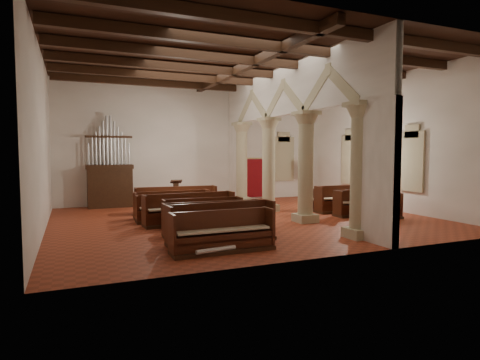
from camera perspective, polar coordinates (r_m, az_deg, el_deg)
name	(u,v)px	position (r m, az deg, el deg)	size (l,w,h in m)	color
floor	(245,219)	(15.61, 0.65, -5.55)	(14.00, 14.00, 0.00)	#983A21
ceiling	(245,62)	(15.77, 0.67, 16.49)	(14.00, 14.00, 0.00)	#311A10
wall_back	(199,144)	(21.04, -5.90, 5.10)	(14.00, 0.02, 6.00)	white
wall_front	(342,135)	(10.19, 14.32, 6.18)	(14.00, 0.02, 6.00)	white
wall_left	(41,139)	(14.15, -26.44, 5.24)	(0.02, 12.00, 6.00)	white
wall_right	(387,143)	(19.29, 20.17, 4.97)	(0.02, 12.00, 6.00)	white
ceiling_beams	(245,66)	(15.73, 0.67, 15.85)	(13.80, 11.80, 0.30)	#351F11
arcade	(286,128)	(16.23, 6.55, 7.41)	(0.90, 11.90, 6.00)	tan
window_right_a	(412,161)	(18.21, 23.28, 2.45)	(0.03, 1.00, 2.20)	#337355
window_right_b	(351,160)	(21.18, 15.46, 2.80)	(0.03, 1.00, 2.20)	#337355
window_back	(283,159)	(22.99, 6.16, 3.01)	(1.00, 0.03, 2.20)	#337355
pipe_organ	(110,178)	(19.73, -18.03, 0.26)	(2.10, 0.85, 4.40)	#351F11
lectern	(176,195)	(19.46, -9.08, -2.12)	(0.55, 0.56, 1.29)	#3A2912
dossal_curtain	(260,178)	(22.28, 2.84, 0.33)	(1.80, 0.07, 2.17)	maroon
processional_banner	(306,185)	(22.38, 9.32, -0.65)	(0.51, 0.65, 2.38)	#351F11
hymnal_box_a	(266,234)	(11.44, 3.70, -7.65)	(0.36, 0.29, 0.36)	#151996
hymnal_box_b	(240,226)	(12.73, -0.04, -6.49)	(0.35, 0.28, 0.35)	navy
hymnal_box_c	(257,218)	(14.20, 2.41, -5.38)	(0.35, 0.29, 0.35)	navy
tube_heater_a	(216,250)	(10.15, -3.41, -9.86)	(0.11, 0.11, 1.09)	white
tube_heater_b	(191,236)	(11.78, -6.96, -7.93)	(0.10, 0.10, 0.99)	silver
nave_pew_0	(223,238)	(10.51, -2.45, -8.27)	(2.75, 0.74, 1.08)	#351F11
nave_pew_1	(222,230)	(11.53, -2.58, -7.06)	(3.20, 0.92, 1.15)	#351F11
nave_pew_2	(214,224)	(12.69, -3.77, -6.22)	(3.20, 0.85, 1.03)	#351F11
nave_pew_3	(203,218)	(13.83, -5.30, -5.40)	(2.77, 0.77, 1.01)	#351F11
nave_pew_4	(190,214)	(14.56, -7.15, -4.81)	(3.36, 0.97, 1.12)	#351F11
nave_pew_5	(177,212)	(15.32, -8.98, -4.52)	(3.01, 0.73, 1.01)	#351F11
nave_pew_6	(173,208)	(16.22, -9.54, -4.02)	(3.04, 0.86, 1.04)	#351F11
nave_pew_7	(176,204)	(17.33, -9.03, -3.42)	(3.48, 0.93, 1.11)	#351F11
aisle_pew_0	(377,211)	(16.38, 18.95, -4.14)	(2.02, 0.76, 0.99)	#351F11
aisle_pew_1	(355,207)	(16.93, 16.10, -3.72)	(1.78, 0.76, 1.06)	#351F11
aisle_pew_2	(339,203)	(17.81, 13.91, -3.23)	(2.12, 0.81, 1.14)	#351F11
aisle_pew_3	(327,203)	(18.46, 12.24, -3.16)	(1.94, 0.68, 0.95)	#351F11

